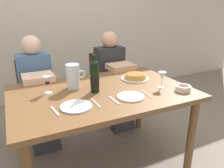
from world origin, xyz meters
TOP-DOWN VIEW (x-y plane):
  - ground_plane at (0.00, 0.00)m, footprint 8.00×8.00m
  - back_wall at (0.00, 1.90)m, footprint 8.00×0.10m
  - dining_table at (0.00, 0.00)m, footprint 1.50×1.00m
  - wine_bottle at (-0.06, -0.01)m, footprint 0.08×0.08m
  - water_pitcher at (-0.20, 0.16)m, footprint 0.17×0.12m
  - baked_tart at (0.42, 0.14)m, footprint 0.28×0.28m
  - salad_bowl at (0.62, -0.31)m, footprint 0.13×0.13m
  - wine_glass_left_diner at (-0.42, 0.14)m, footprint 0.06×0.06m
  - wine_glass_right_diner at (0.50, -0.17)m, footprint 0.07×0.07m
  - dinner_plate_left_setting at (-0.29, -0.22)m, footprint 0.23×0.23m
  - dinner_plate_right_setting at (0.15, -0.24)m, footprint 0.21×0.21m
  - fork_left_setting at (-0.44, -0.22)m, footprint 0.03×0.16m
  - knife_left_setting at (-0.14, -0.22)m, footprint 0.01×0.18m
  - knife_right_setting at (0.30, -0.24)m, footprint 0.03×0.18m
  - spoon_right_setting at (-0.00, -0.24)m, footprint 0.01×0.16m
  - chair_left at (-0.45, 0.91)m, footprint 0.40×0.40m
  - diner_left at (-0.45, 0.67)m, footprint 0.34×0.50m
  - chair_right at (0.45, 0.92)m, footprint 0.42×0.42m
  - diner_right at (0.46, 0.68)m, footprint 0.35×0.51m

SIDE VIEW (x-z plane):
  - ground_plane at x=0.00m, z-range 0.00..0.00m
  - chair_left at x=-0.45m, z-range 0.06..0.93m
  - chair_right at x=0.45m, z-range 0.06..0.93m
  - diner_left at x=-0.45m, z-range 0.04..1.20m
  - diner_right at x=0.46m, z-range 0.04..1.20m
  - dining_table at x=0.00m, z-range 0.29..1.05m
  - fork_left_setting at x=-0.44m, z-range 0.76..0.76m
  - knife_left_setting at x=-0.14m, z-range 0.76..0.76m
  - knife_right_setting at x=0.30m, z-range 0.76..0.76m
  - spoon_right_setting at x=0.00m, z-range 0.76..0.76m
  - dinner_plate_left_setting at x=-0.29m, z-range 0.76..0.77m
  - dinner_plate_right_setting at x=0.15m, z-range 0.76..0.77m
  - baked_tart at x=0.42m, z-range 0.76..0.82m
  - salad_bowl at x=0.62m, z-range 0.76..0.82m
  - water_pitcher at x=-0.20m, z-range 0.75..0.96m
  - wine_glass_left_diner at x=-0.42m, z-range 0.79..0.93m
  - wine_glass_right_diner at x=0.50m, z-range 0.79..0.94m
  - wine_bottle at x=-0.06m, z-range 0.74..1.05m
  - back_wall at x=0.00m, z-range 0.00..2.80m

